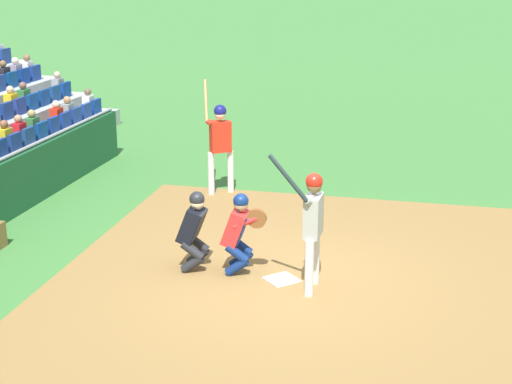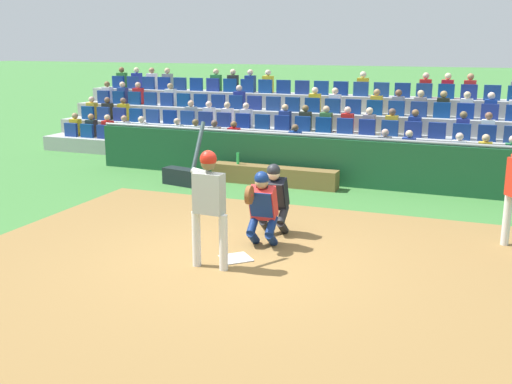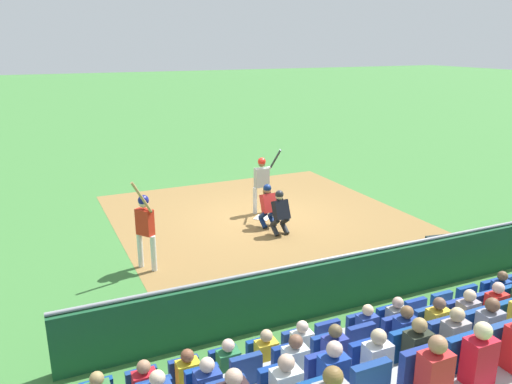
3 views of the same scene
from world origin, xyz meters
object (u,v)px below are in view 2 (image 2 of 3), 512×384
at_px(equipment_duffel_bag, 182,177).
at_px(home_plate_umpire, 274,196).
at_px(home_plate_marker, 236,258).
at_px(batter_at_plate, 208,196).
at_px(catcher_crouching, 262,205).
at_px(dugout_bench, 274,176).
at_px(water_bottle_on_bench, 238,158).

bearing_deg(equipment_duffel_bag, home_plate_umpire, 151.33).
relative_size(home_plate_marker, batter_at_plate, 0.21).
height_order(catcher_crouching, dugout_bench, catcher_crouching).
height_order(home_plate_umpire, equipment_duffel_bag, home_plate_umpire).
xyz_separation_m(home_plate_marker, batter_at_plate, (0.22, 0.49, 1.10)).
xyz_separation_m(home_plate_marker, dugout_bench, (1.25, -5.04, 0.20)).
bearing_deg(dugout_bench, home_plate_umpire, 110.51).
bearing_deg(home_plate_umpire, home_plate_marker, 85.73).
bearing_deg(water_bottle_on_bench, dugout_bench, -179.69).
distance_m(catcher_crouching, home_plate_umpire, 0.71).
bearing_deg(home_plate_marker, water_bottle_on_bench, -66.65).
bearing_deg(equipment_duffel_bag, batter_at_plate, 133.97).
bearing_deg(home_plate_umpire, batter_at_plate, 80.40).
distance_m(batter_at_plate, home_plate_umpire, 1.98).
bearing_deg(catcher_crouching, dugout_bench, -72.14).
bearing_deg(catcher_crouching, home_plate_umpire, -86.66).
distance_m(batter_at_plate, catcher_crouching, 1.32).
relative_size(batter_at_plate, catcher_crouching, 1.64).
relative_size(dugout_bench, water_bottle_on_bench, 11.23).
xyz_separation_m(catcher_crouching, equipment_duffel_bag, (3.42, -3.52, -0.53)).
distance_m(home_plate_marker, equipment_duffel_bag, 5.35).
xyz_separation_m(batter_at_plate, home_plate_umpire, (-0.32, -1.91, -0.41)).
distance_m(water_bottle_on_bench, equipment_duffel_bag, 1.41).
bearing_deg(equipment_duffel_bag, home_plate_marker, 138.76).
height_order(catcher_crouching, home_plate_umpire, catcher_crouching).
xyz_separation_m(water_bottle_on_bench, equipment_duffel_bag, (1.10, 0.81, -0.38)).
distance_m(home_plate_marker, home_plate_umpire, 1.59).
distance_m(home_plate_marker, catcher_crouching, 1.02).
bearing_deg(water_bottle_on_bench, catcher_crouching, 118.24).
bearing_deg(dugout_bench, catcher_crouching, 107.86).
bearing_deg(dugout_bench, batter_at_plate, 100.55).
distance_m(catcher_crouching, equipment_duffel_bag, 4.93).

